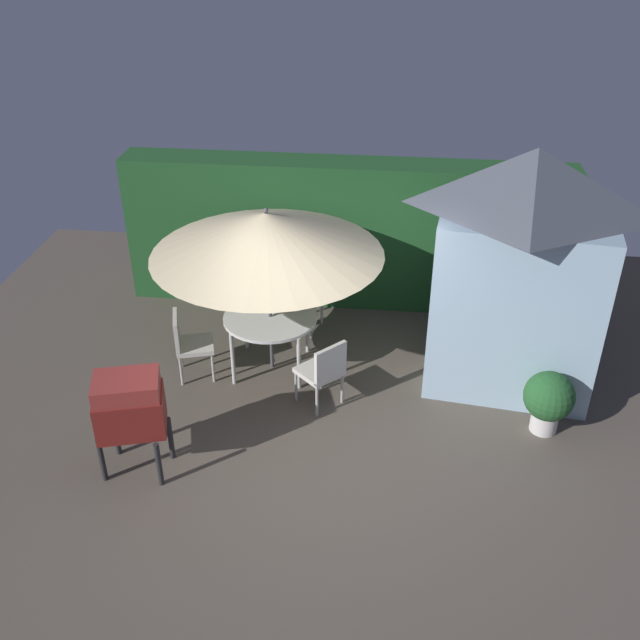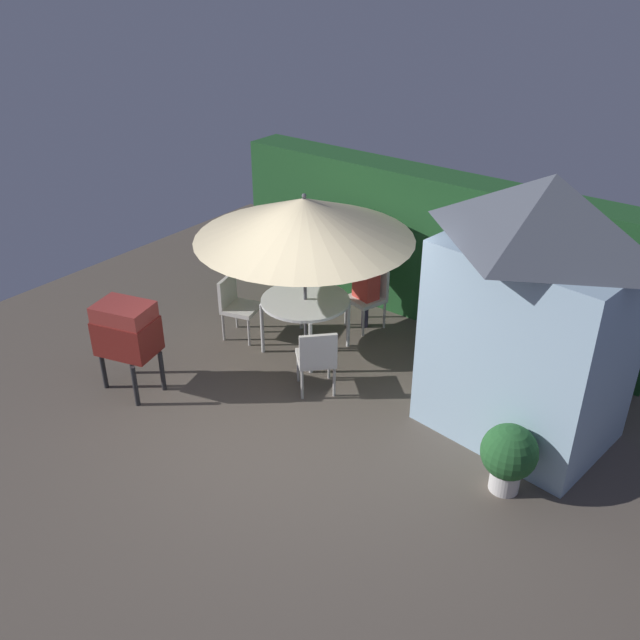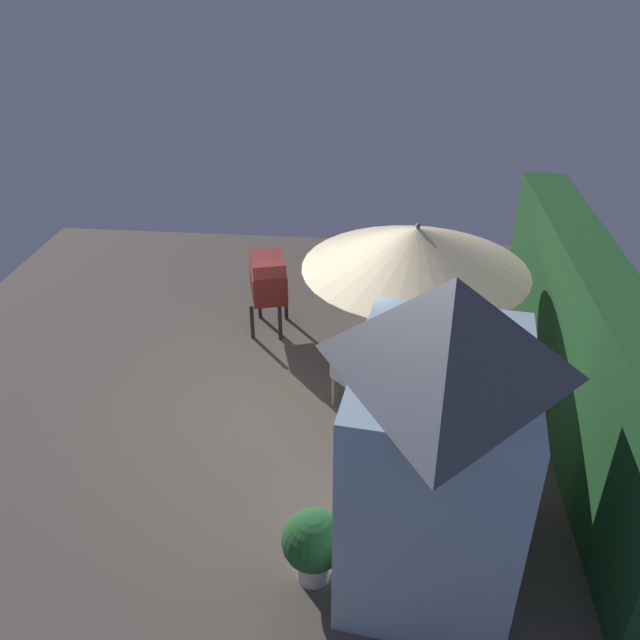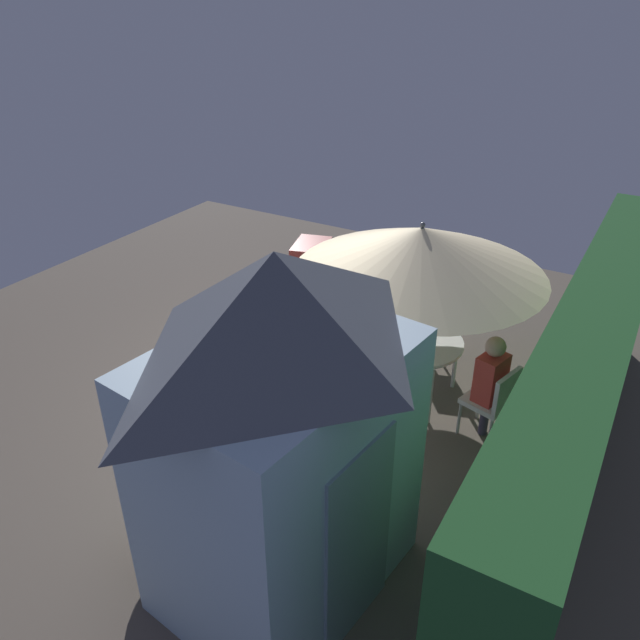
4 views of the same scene
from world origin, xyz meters
name	(u,v)px [view 2 (image 2 of 4)]	position (x,y,z in m)	size (l,w,h in m)	color
ground_plane	(276,424)	(0.00, 0.00, 0.00)	(11.00, 11.00, 0.00)	brown
hedge_backdrop	(432,247)	(0.00, 3.50, 1.09)	(6.43, 0.63, 2.18)	#1E4C23
garden_shed	(534,310)	(2.23, 1.68, 1.55)	(2.25, 1.79, 3.03)	#9EBCD1
patio_table	(305,303)	(-0.79, 1.54, 0.71)	(1.20, 1.20, 0.78)	white
patio_umbrella	(304,218)	(-0.79, 1.54, 1.92)	(2.83, 2.83, 2.25)	#4C4C51
bbq_grill	(126,330)	(-1.91, -0.53, 0.85)	(0.81, 0.67, 1.20)	maroon
chair_near_shed	(370,293)	(-0.48, 2.65, 0.52)	(0.57, 0.57, 0.90)	silver
chair_far_side	(236,303)	(-1.81, 1.25, 0.52)	(0.58, 0.57, 0.90)	silver
chair_toward_hedge	(317,357)	(-0.03, 0.81, 0.52)	(0.65, 0.65, 0.90)	silver
potted_plant_by_shed	(509,455)	(2.57, 0.63, 0.45)	(0.58, 0.58, 0.78)	silver
person_in_red	(366,278)	(-0.51, 2.57, 0.78)	(0.39, 0.32, 1.26)	#CC3D33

